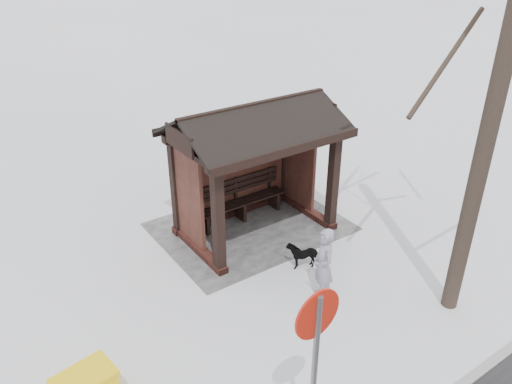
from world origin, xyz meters
TOP-DOWN VIEW (x-y plane):
  - ground at (0.00, 0.00)m, footprint 120.00×120.00m
  - trampled_patch at (0.00, -0.20)m, footprint 4.20×3.20m
  - bus_shelter at (0.00, -0.16)m, footprint 3.60×2.40m
  - pedestrian at (0.34, 2.68)m, footprint 0.54×0.64m
  - dog at (-0.04, 1.68)m, footprint 0.74×0.51m
  - road_sign at (2.53, 4.90)m, footprint 0.67×0.10m

SIDE VIEW (x-z plane):
  - ground at x=0.00m, z-range 0.00..0.00m
  - trampled_patch at x=0.00m, z-range 0.00..0.02m
  - dog at x=-0.04m, z-range 0.00..0.57m
  - pedestrian at x=0.34m, z-range 0.00..1.50m
  - road_sign at x=2.53m, z-range 0.55..3.19m
  - bus_shelter at x=0.00m, z-range 0.62..3.71m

